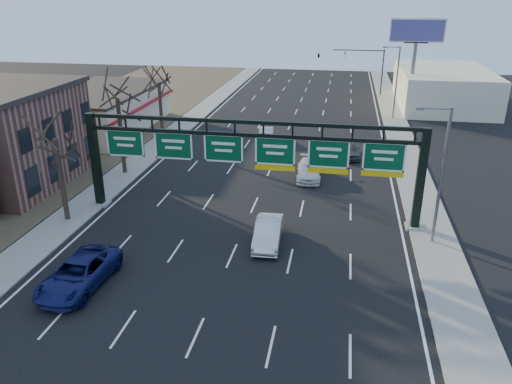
% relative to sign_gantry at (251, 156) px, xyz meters
% --- Properties ---
extents(ground, '(160.00, 160.00, 0.00)m').
position_rel_sign_gantry_xyz_m(ground, '(-0.16, -8.00, -4.63)').
color(ground, black).
rests_on(ground, ground).
extents(sidewalk_left, '(3.00, 120.00, 0.12)m').
position_rel_sign_gantry_xyz_m(sidewalk_left, '(-12.96, 12.00, -4.57)').
color(sidewalk_left, gray).
rests_on(sidewalk_left, ground).
extents(sidewalk_right, '(3.00, 120.00, 0.12)m').
position_rel_sign_gantry_xyz_m(sidewalk_right, '(12.64, 12.00, -4.57)').
color(sidewalk_right, gray).
rests_on(sidewalk_right, ground).
extents(dirt_strip_left, '(21.00, 120.00, 0.06)m').
position_rel_sign_gantry_xyz_m(dirt_strip_left, '(-25.16, 12.00, -4.60)').
color(dirt_strip_left, '#473D2B').
rests_on(dirt_strip_left, ground).
extents(lane_markings, '(21.60, 120.00, 0.01)m').
position_rel_sign_gantry_xyz_m(lane_markings, '(-0.16, 12.00, -4.62)').
color(lane_markings, white).
rests_on(lane_markings, ground).
extents(sign_gantry, '(24.60, 1.20, 7.20)m').
position_rel_sign_gantry_xyz_m(sign_gantry, '(0.00, 0.00, 0.00)').
color(sign_gantry, black).
rests_on(sign_gantry, ground).
extents(brick_block, '(10.40, 12.40, 8.30)m').
position_rel_sign_gantry_xyz_m(brick_block, '(-21.66, 3.00, -0.47)').
color(brick_block, '#8A584B').
rests_on(brick_block, ground).
extents(cream_strip, '(10.90, 18.40, 4.70)m').
position_rel_sign_gantry_xyz_m(cream_strip, '(-21.64, 21.00, -2.27)').
color(cream_strip, beige).
rests_on(cream_strip, ground).
extents(building_right_distant, '(12.00, 20.00, 5.00)m').
position_rel_sign_gantry_xyz_m(building_right_distant, '(19.84, 42.00, -2.13)').
color(building_right_distant, beige).
rests_on(building_right_distant, ground).
extents(tree_gantry, '(3.60, 3.60, 8.48)m').
position_rel_sign_gantry_xyz_m(tree_gantry, '(-12.96, -3.00, 2.48)').
color(tree_gantry, black).
rests_on(tree_gantry, sidewalk_left).
extents(tree_mid, '(3.60, 3.60, 9.24)m').
position_rel_sign_gantry_xyz_m(tree_mid, '(-12.96, 7.00, 3.23)').
color(tree_mid, black).
rests_on(tree_mid, sidewalk_left).
extents(tree_far, '(3.60, 3.60, 8.86)m').
position_rel_sign_gantry_xyz_m(tree_far, '(-12.96, 17.00, 2.86)').
color(tree_far, black).
rests_on(tree_far, sidewalk_left).
extents(streetlight_near, '(2.15, 0.22, 9.00)m').
position_rel_sign_gantry_xyz_m(streetlight_near, '(12.31, -2.00, 0.45)').
color(streetlight_near, slate).
rests_on(streetlight_near, sidewalk_right).
extents(streetlight_far, '(2.15, 0.22, 9.00)m').
position_rel_sign_gantry_xyz_m(streetlight_far, '(12.31, 32.00, 0.45)').
color(streetlight_far, slate).
rests_on(streetlight_far, sidewalk_right).
extents(billboard_right, '(7.00, 0.50, 12.00)m').
position_rel_sign_gantry_xyz_m(billboard_right, '(14.84, 36.98, 4.43)').
color(billboard_right, slate).
rests_on(billboard_right, ground).
extents(traffic_signal_mast, '(10.16, 0.54, 7.00)m').
position_rel_sign_gantry_xyz_m(traffic_signal_mast, '(5.53, 47.00, 0.87)').
color(traffic_signal_mast, black).
rests_on(traffic_signal_mast, ground).
extents(car_blue_suv, '(3.05, 6.03, 1.64)m').
position_rel_sign_gantry_xyz_m(car_blue_suv, '(-7.77, -10.85, -3.81)').
color(car_blue_suv, '#121850').
rests_on(car_blue_suv, ground).
extents(car_silver_sedan, '(1.91, 4.85, 1.57)m').
position_rel_sign_gantry_xyz_m(car_silver_sedan, '(1.83, -4.00, -3.84)').
color(car_silver_sedan, silver).
rests_on(car_silver_sedan, ground).
extents(car_white_wagon, '(2.30, 5.13, 1.46)m').
position_rel_sign_gantry_xyz_m(car_white_wagon, '(3.52, 8.73, -3.90)').
color(car_white_wagon, white).
rests_on(car_white_wagon, ground).
extents(car_grey_far, '(2.63, 4.87, 1.57)m').
position_rel_sign_gantry_xyz_m(car_grey_far, '(6.85, 15.42, -3.84)').
color(car_grey_far, '#44484A').
rests_on(car_grey_far, ground).
extents(car_silver_distant, '(2.10, 4.56, 1.45)m').
position_rel_sign_gantry_xyz_m(car_silver_distant, '(-1.95, 19.17, -3.91)').
color(car_silver_distant, '#AEAEB3').
rests_on(car_silver_distant, ground).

